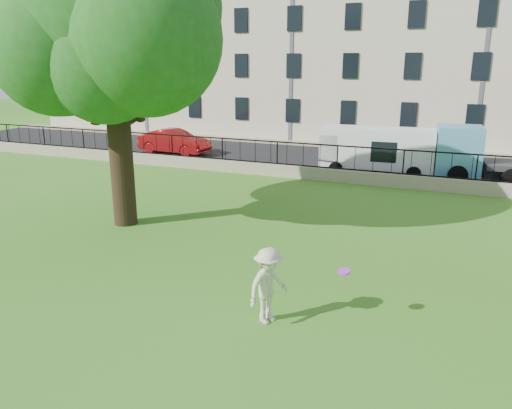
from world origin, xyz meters
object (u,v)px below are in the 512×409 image
at_px(man, 268,286).
at_px(blue_truck, 505,156).
at_px(red_sedan, 174,142).
at_px(tree, 109,21).
at_px(frisbee, 344,272).
at_px(white_van, 377,151).

xyz_separation_m(man, blue_truck, (5.35, 16.31, 0.43)).
bearing_deg(red_sedan, blue_truck, -89.02).
bearing_deg(tree, blue_truck, 43.14).
xyz_separation_m(red_sedan, blue_truck, (18.22, -0.66, 0.54)).
bearing_deg(red_sedan, tree, -152.60).
distance_m(man, blue_truck, 17.17).
relative_size(frisbee, white_van, 0.05).
height_order(tree, red_sedan, tree).
xyz_separation_m(man, frisbee, (1.49, 0.60, 0.34)).
relative_size(man, red_sedan, 0.38).
bearing_deg(man, tree, 79.32).
distance_m(frisbee, red_sedan, 21.79).
bearing_deg(frisbee, tree, 155.79).
distance_m(man, frisbee, 1.64).
relative_size(man, frisbee, 6.30).
height_order(frisbee, blue_truck, blue_truck).
bearing_deg(red_sedan, frisbee, -135.70).
bearing_deg(man, red_sedan, 58.47).
relative_size(red_sedan, white_van, 0.83).
xyz_separation_m(man, red_sedan, (-12.87, 16.97, -0.11)).
bearing_deg(white_van, red_sedan, 170.74).
bearing_deg(white_van, tree, -125.28).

